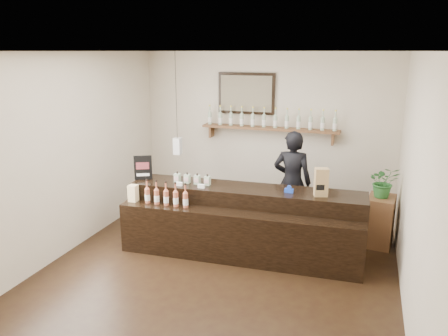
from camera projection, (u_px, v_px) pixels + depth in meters
ground at (220, 268)px, 5.81m from camera, size 5.00×5.00×0.00m
room_shell at (220, 143)px, 5.37m from camera, size 5.00×5.00×5.00m
back_wall_decor at (256, 113)px, 7.58m from camera, size 2.66×0.96×1.69m
counter at (242, 223)px, 6.18m from camera, size 3.36×1.01×1.09m
promo_sign at (143, 168)px, 6.50m from camera, size 0.25×0.13×0.37m
paper_bag at (321, 182)px, 5.77m from camera, size 0.20×0.17×0.38m
tape_dispenser at (289, 190)px, 5.94m from camera, size 0.12×0.05×0.10m
side_cabinet at (380, 221)px, 6.44m from camera, size 0.43×0.55×0.74m
potted_plant at (384, 182)px, 6.29m from camera, size 0.49×0.44×0.47m
shopkeeper at (292, 176)px, 6.79m from camera, size 0.68×0.45×1.85m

